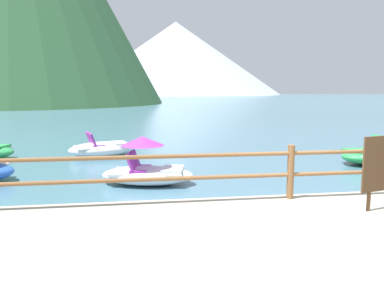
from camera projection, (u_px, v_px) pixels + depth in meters
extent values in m
plane|color=#477084|center=(158.00, 108.00, 44.52)|extent=(200.00, 200.00, 0.00)
cylinder|color=brown|center=(291.00, 172.00, 6.75)|extent=(0.12, 0.12, 0.95)
cylinder|color=brown|center=(291.00, 153.00, 6.71)|extent=(23.80, 0.07, 0.07)
cylinder|color=brown|center=(291.00, 175.00, 6.76)|extent=(23.80, 0.07, 0.07)
cylinder|color=#4C331E|center=(369.00, 200.00, 6.11)|extent=(0.06, 0.06, 0.35)
ellipsoid|color=white|center=(102.00, 149.00, 13.22)|extent=(2.48, 1.84, 0.51)
cube|color=silver|center=(102.00, 147.00, 13.21)|extent=(1.95, 1.48, 0.06)
cube|color=purple|center=(98.00, 146.00, 12.91)|extent=(0.50, 0.50, 0.08)
cube|color=purple|center=(93.00, 140.00, 12.80)|extent=(0.32, 0.44, 0.43)
cube|color=purple|center=(95.00, 144.00, 13.34)|extent=(0.50, 0.50, 0.08)
cube|color=purple|center=(89.00, 138.00, 13.23)|extent=(0.32, 0.44, 0.43)
cube|color=white|center=(119.00, 144.00, 13.47)|extent=(0.73, 0.96, 0.12)
ellipsoid|color=green|center=(373.00, 155.00, 12.00)|extent=(2.54, 1.88, 0.51)
cube|color=silver|center=(374.00, 153.00, 11.99)|extent=(1.99, 1.52, 0.06)
cube|color=#339956|center=(371.00, 149.00, 12.29)|extent=(0.49, 0.49, 0.08)
cube|color=#339956|center=(375.00, 142.00, 12.33)|extent=(0.31, 0.44, 0.43)
cube|color=green|center=(359.00, 152.00, 11.73)|extent=(0.73, 1.03, 0.12)
ellipsoid|color=white|center=(148.00, 175.00, 9.42)|extent=(2.41, 1.54, 0.44)
cube|color=silver|center=(148.00, 172.00, 9.41)|extent=(1.89, 1.24, 0.06)
cube|color=purple|center=(139.00, 171.00, 9.19)|extent=(0.47, 0.47, 0.08)
cube|color=purple|center=(131.00, 162.00, 9.17)|extent=(0.29, 0.43, 0.43)
cube|color=purple|center=(142.00, 168.00, 9.62)|extent=(0.47, 0.47, 0.08)
cube|color=purple|center=(135.00, 159.00, 9.60)|extent=(0.29, 0.43, 0.43)
cube|color=white|center=(173.00, 170.00, 9.36)|extent=(0.64, 0.86, 0.12)
cone|color=purple|center=(142.00, 141.00, 9.30)|extent=(1.24, 1.24, 0.22)
cone|color=#2D5633|center=(83.00, 30.00, 64.32)|extent=(23.25, 23.25, 23.87)
cone|color=#A8B2C1|center=(176.00, 58.00, 142.09)|extent=(75.74, 75.74, 26.13)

